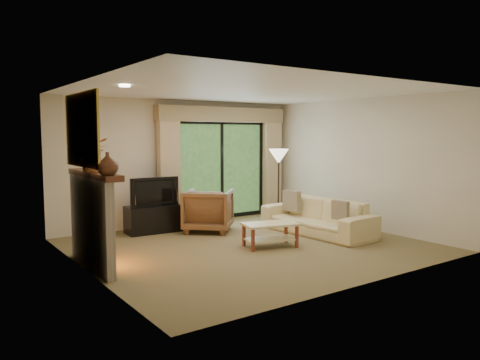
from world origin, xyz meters
TOP-DOWN VIEW (x-y plane):
  - floor at (0.00, 0.00)m, footprint 5.50×5.50m
  - ceiling at (0.00, 0.00)m, footprint 5.50×5.50m
  - wall_back at (0.00, 2.50)m, footprint 5.00×0.00m
  - wall_front at (0.00, -2.50)m, footprint 5.00×0.00m
  - wall_left at (-2.75, 0.00)m, footprint 0.00×5.00m
  - wall_right at (2.75, 0.00)m, footprint 0.00×5.00m
  - fireplace at (-2.63, 0.20)m, footprint 0.24×1.70m
  - mirror at (-2.71, 0.20)m, footprint 0.07×1.45m
  - sliding_door at (1.00, 2.45)m, footprint 2.26×0.10m
  - curtain_left at (-0.35, 2.34)m, footprint 0.45×0.18m
  - curtain_right at (2.35, 2.34)m, footprint 0.45×0.18m
  - cornice at (1.00, 2.36)m, footprint 3.20×0.24m
  - media_console at (-0.89, 1.95)m, footprint 1.07×0.52m
  - tv at (-0.89, 1.95)m, footprint 0.97×0.17m
  - armchair at (0.04, 1.43)m, footprint 1.27×1.27m
  - sofa at (1.61, 0.03)m, footprint 1.01×2.31m
  - pillow_near at (1.53, -0.62)m, footprint 0.11×0.35m
  - pillow_far at (1.53, 0.68)m, footprint 0.13×0.42m
  - coffee_table at (0.22, -0.27)m, footprint 1.00×0.70m
  - floor_lamp at (1.71, 1.31)m, footprint 0.49×0.49m
  - vase at (-2.61, -0.49)m, footprint 0.36×0.36m
  - branches at (-2.61, 0.14)m, footprint 0.44×0.38m

SIDE VIEW (x-z plane):
  - floor at x=0.00m, z-range 0.00..0.00m
  - coffee_table at x=0.22m, z-range 0.00..0.41m
  - media_console at x=-0.89m, z-range 0.00..0.52m
  - sofa at x=1.61m, z-range 0.00..0.66m
  - armchair at x=0.04m, z-range 0.00..0.83m
  - pillow_near at x=1.53m, z-range 0.37..0.72m
  - pillow_far at x=1.53m, z-range 0.35..0.77m
  - fireplace at x=-2.63m, z-range 0.00..1.37m
  - floor_lamp at x=1.71m, z-range 0.00..1.58m
  - tv at x=-0.89m, z-range 0.52..1.08m
  - sliding_door at x=1.00m, z-range 0.02..2.18m
  - curtain_left at x=-0.35m, z-range 0.02..2.38m
  - curtain_right at x=2.35m, z-range 0.02..2.38m
  - wall_back at x=0.00m, z-range -1.20..3.80m
  - wall_front at x=0.00m, z-range -1.20..3.80m
  - wall_left at x=-2.75m, z-range -1.20..3.80m
  - wall_right at x=2.75m, z-range -1.20..3.80m
  - vase at x=-2.61m, z-range 1.37..1.67m
  - branches at x=-2.61m, z-range 1.37..1.84m
  - mirror at x=-2.71m, z-range 1.44..2.46m
  - cornice at x=1.00m, z-range 2.16..2.48m
  - ceiling at x=0.00m, z-range 2.60..2.60m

